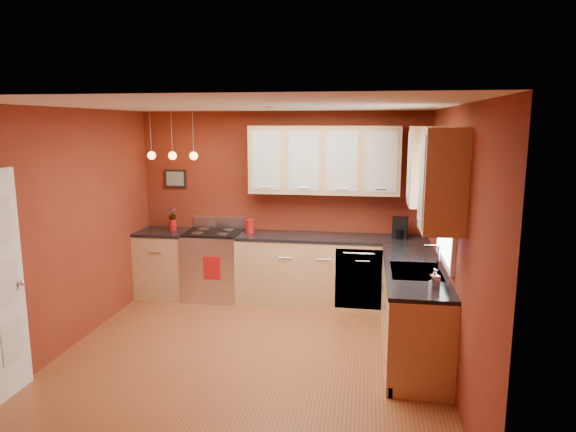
% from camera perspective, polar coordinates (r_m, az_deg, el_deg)
% --- Properties ---
extents(floor, '(4.20, 4.20, 0.00)m').
position_cam_1_polar(floor, '(5.62, -4.35, -15.42)').
color(floor, '#974C2B').
rests_on(floor, ground).
extents(ceiling, '(4.00, 4.20, 0.02)m').
position_cam_1_polar(ceiling, '(5.07, -4.76, 12.12)').
color(ceiling, white).
rests_on(ceiling, wall_back).
extents(wall_back, '(4.00, 0.02, 2.60)m').
position_cam_1_polar(wall_back, '(7.21, -0.68, 1.22)').
color(wall_back, maroon).
rests_on(wall_back, floor).
extents(wall_front, '(4.00, 0.02, 2.60)m').
position_cam_1_polar(wall_front, '(3.27, -13.26, -10.30)').
color(wall_front, maroon).
rests_on(wall_front, floor).
extents(wall_left, '(0.02, 4.20, 2.60)m').
position_cam_1_polar(wall_left, '(5.98, -23.56, -1.53)').
color(wall_left, maroon).
rests_on(wall_left, floor).
extents(wall_right, '(0.02, 4.20, 2.60)m').
position_cam_1_polar(wall_right, '(5.12, 17.83, -3.03)').
color(wall_right, maroon).
rests_on(wall_right, floor).
extents(base_cabinets_back_left, '(0.70, 0.60, 0.90)m').
position_cam_1_polar(base_cabinets_back_left, '(7.56, -13.53, -5.23)').
color(base_cabinets_back_left, tan).
rests_on(base_cabinets_back_left, floor).
extents(base_cabinets_back_right, '(2.54, 0.60, 0.90)m').
position_cam_1_polar(base_cabinets_back_right, '(7.03, 4.84, -6.17)').
color(base_cabinets_back_right, tan).
rests_on(base_cabinets_back_right, floor).
extents(base_cabinets_right, '(0.60, 2.10, 0.90)m').
position_cam_1_polar(base_cabinets_right, '(5.75, 13.67, -10.21)').
color(base_cabinets_right, tan).
rests_on(base_cabinets_right, floor).
extents(counter_back_left, '(0.70, 0.62, 0.04)m').
position_cam_1_polar(counter_back_left, '(7.45, -13.68, -1.74)').
color(counter_back_left, black).
rests_on(counter_back_left, base_cabinets_back_left).
extents(counter_back_right, '(2.54, 0.62, 0.04)m').
position_cam_1_polar(counter_back_right, '(6.91, 4.90, -2.43)').
color(counter_back_right, black).
rests_on(counter_back_right, base_cabinets_back_right).
extents(counter_right, '(0.62, 2.10, 0.04)m').
position_cam_1_polar(counter_right, '(5.61, 13.88, -5.70)').
color(counter_right, black).
rests_on(counter_right, base_cabinets_right).
extents(gas_range, '(0.76, 0.64, 1.11)m').
position_cam_1_polar(gas_range, '(7.31, -8.22, -5.33)').
color(gas_range, silver).
rests_on(gas_range, floor).
extents(dishwasher_front, '(0.60, 0.02, 0.80)m').
position_cam_1_polar(dishwasher_front, '(6.73, 7.82, -6.96)').
color(dishwasher_front, silver).
rests_on(dishwasher_front, base_cabinets_back_right).
extents(sink, '(0.50, 0.70, 0.33)m').
position_cam_1_polar(sink, '(5.46, 14.03, -6.18)').
color(sink, gray).
rests_on(sink, counter_right).
extents(window, '(0.06, 1.02, 1.22)m').
position_cam_1_polar(window, '(5.33, 17.30, 1.78)').
color(window, white).
rests_on(window, wall_right).
extents(upper_cabinets_back, '(2.00, 0.35, 0.90)m').
position_cam_1_polar(upper_cabinets_back, '(6.89, 4.02, 6.22)').
color(upper_cabinets_back, tan).
rests_on(upper_cabinets_back, wall_back).
extents(upper_cabinets_right, '(0.35, 1.95, 0.90)m').
position_cam_1_polar(upper_cabinets_right, '(5.31, 15.81, 4.66)').
color(upper_cabinets_right, tan).
rests_on(upper_cabinets_right, wall_right).
extents(wall_picture, '(0.32, 0.03, 0.26)m').
position_cam_1_polar(wall_picture, '(7.56, -12.40, 4.08)').
color(wall_picture, black).
rests_on(wall_picture, wall_back).
extents(pendant_lights, '(0.71, 0.11, 0.66)m').
position_cam_1_polar(pendant_lights, '(7.19, -12.72, 6.63)').
color(pendant_lights, gray).
rests_on(pendant_lights, ceiling).
extents(red_canister, '(0.12, 0.12, 0.19)m').
position_cam_1_polar(red_canister, '(7.09, -4.27, -1.14)').
color(red_canister, '#A61211').
rests_on(red_canister, counter_back_right).
extents(red_vase, '(0.10, 0.10, 0.16)m').
position_cam_1_polar(red_vase, '(7.42, -12.68, -0.97)').
color(red_vase, '#A61211').
rests_on(red_vase, counter_back_left).
extents(flowers, '(0.12, 0.12, 0.18)m').
position_cam_1_polar(flowers, '(7.39, -12.72, 0.19)').
color(flowers, '#A61211').
rests_on(flowers, red_vase).
extents(coffee_maker, '(0.21, 0.21, 0.28)m').
position_cam_1_polar(coffee_maker, '(6.92, 12.35, -1.36)').
color(coffee_maker, black).
rests_on(coffee_maker, counter_back_right).
extents(soap_pump, '(0.10, 0.10, 0.18)m').
position_cam_1_polar(soap_pump, '(4.92, 15.99, -6.69)').
color(soap_pump, silver).
rests_on(soap_pump, counter_right).
extents(dish_towel, '(0.23, 0.02, 0.31)m').
position_cam_1_polar(dish_towel, '(6.98, -8.46, -5.76)').
color(dish_towel, '#A61211').
rests_on(dish_towel, gas_range).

